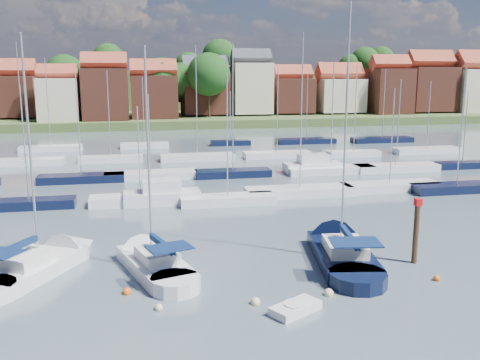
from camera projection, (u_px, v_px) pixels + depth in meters
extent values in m
plane|color=#46565F|center=(195.00, 165.00, 69.94)|extent=(260.00, 260.00, 0.00)
cube|color=silver|center=(34.00, 271.00, 32.40)|extent=(6.22, 7.80, 1.20)
cone|color=silver|center=(78.00, 248.00, 36.62)|extent=(4.37, 4.56, 3.02)
cube|color=silver|center=(27.00, 259.00, 31.74)|extent=(3.33, 3.67, 0.70)
cylinder|color=#B2B2B7|center=(30.00, 150.00, 31.40)|extent=(0.14, 0.14, 13.44)
cylinder|color=#B2B2B7|center=(14.00, 250.00, 30.64)|extent=(2.08, 3.55, 0.10)
cube|color=#0E2047|center=(13.00, 248.00, 30.61)|extent=(2.15, 3.48, 0.35)
cube|color=silver|center=(155.00, 267.00, 32.94)|extent=(4.78, 7.42, 1.20)
cone|color=silver|center=(133.00, 247.00, 36.64)|extent=(3.73, 4.05, 2.87)
cylinder|color=silver|center=(175.00, 287.00, 29.98)|extent=(3.59, 3.59, 1.20)
cube|color=silver|center=(157.00, 255.00, 32.34)|extent=(2.77, 3.33, 0.70)
cylinder|color=#B2B2B7|center=(148.00, 155.00, 31.95)|extent=(0.14, 0.14, 12.75)
cylinder|color=#B2B2B7|center=(162.00, 246.00, 31.34)|extent=(1.23, 3.68, 0.10)
cube|color=#0E2047|center=(162.00, 244.00, 31.31)|extent=(1.36, 3.56, 0.35)
cube|color=#0E2047|center=(169.00, 247.00, 30.21)|extent=(2.84, 2.37, 0.08)
cube|color=black|center=(342.00, 258.00, 34.65)|extent=(4.71, 8.59, 1.20)
cone|color=black|center=(328.00, 234.00, 39.62)|extent=(4.01, 4.47, 3.39)
cylinder|color=black|center=(357.00, 282.00, 30.67)|extent=(3.91, 3.91, 1.20)
cube|color=silver|center=(345.00, 247.00, 33.90)|extent=(2.91, 3.74, 0.70)
cylinder|color=#B2B2B7|center=(346.00, 129.00, 33.53)|extent=(0.14, 0.14, 15.40)
cylinder|color=#B2B2B7|center=(349.00, 239.00, 32.63)|extent=(0.86, 4.47, 0.10)
cube|color=#0E2047|center=(349.00, 237.00, 32.59)|extent=(1.02, 4.28, 0.35)
cube|color=#0E2047|center=(355.00, 242.00, 31.13)|extent=(3.18, 2.49, 0.08)
cube|color=silver|center=(295.00, 309.00, 27.35)|extent=(3.00, 2.48, 0.54)
cylinder|color=silver|center=(295.00, 306.00, 27.31)|extent=(1.27, 1.27, 0.34)
cylinder|color=#4C331E|center=(415.00, 249.00, 34.24)|extent=(0.36, 0.36, 6.40)
cube|color=red|center=(418.00, 202.00, 33.62)|extent=(0.40, 0.40, 0.44)
sphere|color=beige|center=(159.00, 310.00, 27.70)|extent=(0.43, 0.43, 0.43)
sphere|color=#D85914|center=(127.00, 294.00, 29.67)|extent=(0.51, 0.51, 0.51)
sphere|color=beige|center=(255.00, 304.00, 28.37)|extent=(0.52, 0.52, 0.52)
sphere|color=#D85914|center=(327.00, 242.00, 38.69)|extent=(0.51, 0.51, 0.51)
sphere|color=#D85914|center=(436.00, 280.00, 31.55)|extent=(0.42, 0.42, 0.42)
sphere|color=beige|center=(329.00, 295.00, 29.49)|extent=(0.55, 0.55, 0.55)
cube|color=black|center=(29.00, 205.00, 47.91)|extent=(8.01, 2.24, 1.00)
cylinder|color=#B2B2B7|center=(24.00, 143.00, 46.79)|extent=(0.12, 0.12, 10.16)
cube|color=silver|center=(141.00, 200.00, 49.46)|extent=(9.22, 2.58, 1.00)
cylinder|color=#B2B2B7|center=(139.00, 151.00, 48.54)|extent=(0.12, 0.12, 8.18)
cube|color=silver|center=(228.00, 201.00, 49.43)|extent=(8.78, 2.46, 1.00)
cylinder|color=#B2B2B7|center=(227.00, 136.00, 48.22)|extent=(0.12, 0.12, 11.06)
cube|color=silver|center=(300.00, 192.00, 52.86)|extent=(10.79, 3.02, 1.00)
cylinder|color=#B2B2B7|center=(301.00, 112.00, 51.26)|extent=(0.12, 0.12, 14.87)
cube|color=silver|center=(389.00, 187.00, 55.06)|extent=(10.13, 2.84, 1.00)
cylinder|color=#B2B2B7|center=(392.00, 136.00, 53.99)|extent=(0.12, 0.12, 9.59)
cube|color=black|center=(456.00, 189.00, 54.45)|extent=(9.52, 2.67, 1.00)
cylinder|color=#B2B2B7|center=(462.00, 126.00, 53.17)|extent=(0.12, 0.12, 11.77)
cube|color=silver|center=(162.00, 198.00, 49.61)|extent=(7.00, 2.60, 1.40)
cube|color=silver|center=(162.00, 187.00, 49.39)|extent=(3.50, 2.20, 1.30)
cube|color=black|center=(82.00, 179.00, 59.25)|extent=(9.30, 2.60, 1.00)
cylinder|color=#B2B2B7|center=(78.00, 123.00, 58.00)|extent=(0.12, 0.12, 11.48)
cube|color=silver|center=(151.00, 176.00, 61.06)|extent=(10.40, 2.91, 1.00)
cylinder|color=#B2B2B7|center=(149.00, 133.00, 60.08)|extent=(0.12, 0.12, 8.77)
cube|color=black|center=(233.00, 174.00, 62.15)|extent=(8.80, 2.46, 1.00)
cylinder|color=#B2B2B7|center=(233.00, 108.00, 60.61)|extent=(0.12, 0.12, 14.33)
cube|color=silver|center=(330.00, 170.00, 64.30)|extent=(10.73, 3.00, 1.00)
cylinder|color=#B2B2B7|center=(332.00, 116.00, 62.98)|extent=(0.12, 0.12, 12.14)
cube|color=silver|center=(396.00, 168.00, 65.72)|extent=(10.48, 2.93, 1.00)
cylinder|color=#B2B2B7|center=(399.00, 122.00, 64.58)|extent=(0.12, 0.12, 10.28)
cube|color=black|center=(462.00, 166.00, 67.55)|extent=(6.84, 1.91, 1.00)
cylinder|color=#B2B2B7|center=(465.00, 127.00, 66.56)|extent=(0.12, 0.12, 8.82)
cube|color=silver|center=(313.00, 168.00, 64.71)|extent=(7.00, 2.60, 1.40)
cube|color=silver|center=(313.00, 160.00, 64.49)|extent=(3.50, 2.20, 1.30)
cube|color=silver|center=(26.00, 163.00, 69.78)|extent=(9.71, 2.72, 1.00)
cylinder|color=#B2B2B7|center=(21.00, 101.00, 68.18)|extent=(0.12, 0.12, 14.88)
cube|color=silver|center=(111.00, 160.00, 72.14)|extent=(8.49, 2.38, 1.00)
cylinder|color=#B2B2B7|center=(109.00, 114.00, 70.90)|extent=(0.12, 0.12, 11.31)
cube|color=silver|center=(197.00, 158.00, 73.65)|extent=(10.16, 2.85, 1.00)
cylinder|color=#B2B2B7|center=(196.00, 101.00, 72.07)|extent=(0.12, 0.12, 14.59)
cube|color=silver|center=(277.00, 155.00, 75.93)|extent=(9.53, 2.67, 1.00)
cylinder|color=#B2B2B7|center=(278.00, 109.00, 74.62)|extent=(0.12, 0.12, 11.91)
cube|color=silver|center=(353.00, 154.00, 76.68)|extent=(7.62, 2.13, 1.00)
cylinder|color=#B2B2B7|center=(355.00, 108.00, 75.35)|extent=(0.12, 0.12, 12.13)
cube|color=silver|center=(426.00, 151.00, 80.01)|extent=(10.17, 2.85, 1.00)
cylinder|color=#B2B2B7|center=(429.00, 115.00, 78.93)|extent=(0.12, 0.12, 9.73)
cube|color=silver|center=(51.00, 149.00, 81.92)|extent=(9.24, 2.59, 1.00)
cylinder|color=#B2B2B7|center=(48.00, 102.00, 80.49)|extent=(0.12, 0.12, 13.17)
cube|color=silver|center=(145.00, 146.00, 85.33)|extent=(7.57, 2.12, 1.00)
cylinder|color=#B2B2B7|center=(143.00, 110.00, 84.20)|extent=(0.12, 0.12, 10.24)
cube|color=black|center=(230.00, 143.00, 88.15)|extent=(6.58, 1.84, 1.00)
cylinder|color=#B2B2B7|center=(230.00, 116.00, 87.24)|extent=(0.12, 0.12, 8.01)
cube|color=black|center=(306.00, 141.00, 90.57)|extent=(9.92, 2.78, 1.00)
cylinder|color=#B2B2B7|center=(307.00, 106.00, 89.37)|extent=(0.12, 0.12, 10.92)
cube|color=black|center=(382.00, 140.00, 92.11)|extent=(10.55, 2.95, 1.00)
cylinder|color=#B2B2B7|center=(384.00, 104.00, 90.85)|extent=(0.12, 0.12, 11.51)
cube|color=#43552A|center=(163.00, 115.00, 143.86)|extent=(200.00, 70.00, 3.00)
cube|color=#43552A|center=(158.00, 94.00, 166.93)|extent=(200.00, 60.00, 14.00)
cube|color=brown|center=(13.00, 96.00, 117.74)|extent=(10.37, 9.97, 8.73)
cube|color=#99402C|center=(11.00, 70.00, 116.60)|extent=(10.57, 5.13, 5.13)
cube|color=beige|center=(59.00, 100.00, 111.47)|extent=(8.09, 8.80, 8.96)
cube|color=#99402C|center=(58.00, 73.00, 110.36)|extent=(8.25, 4.00, 4.00)
cube|color=brown|center=(106.00, 95.00, 113.95)|extent=(9.36, 10.17, 10.97)
cube|color=#99402C|center=(104.00, 63.00, 112.61)|extent=(9.54, 4.63, 4.63)
cube|color=brown|center=(154.00, 97.00, 117.71)|extent=(9.90, 8.56, 9.42)
cube|color=#99402C|center=(153.00, 70.00, 116.52)|extent=(10.10, 4.90, 4.90)
cube|color=brown|center=(206.00, 93.00, 124.69)|extent=(10.59, 8.93, 9.49)
cube|color=#383A42|center=(205.00, 67.00, 123.48)|extent=(10.80, 5.24, 5.24)
cube|color=beige|center=(251.00, 88.00, 125.68)|extent=(9.01, 8.61, 11.65)
cube|color=#383A42|center=(251.00, 58.00, 124.28)|extent=(9.19, 4.46, 4.46)
cube|color=brown|center=(292.00, 95.00, 129.19)|extent=(9.10, 9.34, 8.00)
cube|color=#99402C|center=(292.00, 74.00, 128.16)|extent=(9.28, 4.50, 4.50)
cube|color=beige|center=(339.00, 95.00, 131.05)|extent=(10.86, 9.59, 7.88)
cube|color=#99402C|center=(339.00, 73.00, 129.99)|extent=(11.07, 5.37, 5.37)
cube|color=brown|center=(388.00, 91.00, 130.54)|extent=(9.18, 9.96, 10.97)
cube|color=#99402C|center=(390.00, 64.00, 129.21)|extent=(9.36, 4.54, 4.54)
cube|color=brown|center=(428.00, 89.00, 133.85)|extent=(11.39, 9.67, 10.76)
cube|color=#99402C|center=(430.00, 61.00, 132.49)|extent=(11.62, 5.64, 5.64)
cube|color=beige|center=(479.00, 91.00, 134.62)|extent=(12.95, 8.52, 10.80)
cylinder|color=#382619|center=(364.00, 83.00, 151.57)|extent=(0.50, 0.50, 4.47)
sphere|color=#224816|center=(365.00, 62.00, 150.35)|extent=(8.18, 8.18, 8.18)
cylinder|color=#382619|center=(182.00, 107.00, 123.56)|extent=(0.50, 0.50, 4.46)
sphere|color=#224816|center=(182.00, 80.00, 122.34)|extent=(8.15, 8.15, 8.15)
cylinder|color=#382619|center=(220.00, 84.00, 141.89)|extent=(0.50, 0.50, 5.15)
sphere|color=#224816|center=(220.00, 57.00, 140.48)|extent=(9.41, 9.41, 9.41)
cylinder|color=#382619|center=(109.00, 84.00, 138.93)|extent=(0.50, 0.50, 4.56)
sphere|color=#224816|center=(108.00, 60.00, 137.69)|extent=(8.34, 8.34, 8.34)
cylinder|color=#382619|center=(67.00, 104.00, 127.36)|extent=(0.50, 0.50, 5.15)
sphere|color=#224816|center=(65.00, 75.00, 125.95)|extent=(9.42, 9.42, 9.42)
cylinder|color=#382619|center=(220.00, 106.00, 134.02)|extent=(0.50, 0.50, 3.77)
sphere|color=#224816|center=(220.00, 85.00, 132.99)|extent=(6.89, 6.89, 6.89)
cylinder|color=#382619|center=(209.00, 106.00, 119.75)|extent=(0.50, 0.50, 5.21)
sphere|color=#224816|center=(209.00, 74.00, 118.33)|extent=(9.53, 9.53, 9.53)
cylinder|color=#382619|center=(403.00, 105.00, 140.30)|extent=(0.50, 0.50, 2.97)
sphere|color=#224816|center=(404.00, 90.00, 139.49)|extent=(5.44, 5.44, 5.44)
cylinder|color=#382619|center=(163.00, 107.00, 120.55)|extent=(0.50, 0.50, 4.84)
sphere|color=#224816|center=(162.00, 77.00, 119.23)|extent=(8.85, 8.85, 8.85)
cylinder|color=#382619|center=(350.00, 85.00, 151.06)|extent=(0.50, 0.50, 3.72)
sphere|color=#224816|center=(350.00, 66.00, 150.04)|extent=(6.80, 6.80, 6.80)
cylinder|color=#382619|center=(388.00, 106.00, 131.49)|extent=(0.50, 0.50, 4.05)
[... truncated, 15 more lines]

